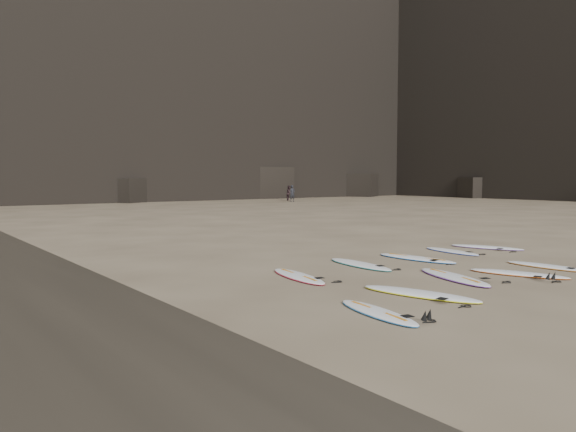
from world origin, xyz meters
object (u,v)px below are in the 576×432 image
Objects in this scene: surfboard_0 at (378,312)px; surfboard_6 at (360,264)px; surfboard_3 at (518,273)px; surfboard_4 at (548,266)px; person_a at (292,193)px; surfboard_8 at (452,251)px; surfboard_5 at (298,276)px; surfboard_7 at (416,258)px; surfboard_2 at (454,277)px; person_b at (289,193)px; surfboard_1 at (420,293)px; surfboard_9 at (487,247)px.

surfboard_0 is 0.86× the size of surfboard_6.
surfboard_3 is 1.72m from surfboard_4.
person_a is at bearing 64.73° from surfboard_0.
surfboard_3 is at bearing -113.35° from surfboard_8.
surfboard_5 is at bearing -125.37° from person_a.
surfboard_7 is (-1.72, 3.12, 0.01)m from surfboard_4.
surfboard_6 is at bearing -169.52° from surfboard_8.
person_b is (23.61, 38.69, 0.73)m from surfboard_2.
person_a reaches higher than surfboard_5.
surfboard_5 is 4.69m from surfboard_7.
surfboard_1 reaches higher than surfboard_6.
surfboard_7 reaches higher than surfboard_4.
surfboard_1 is 47.19m from person_b.
surfboard_3 reaches higher than surfboard_0.
person_a reaches higher than surfboard_3.
surfboard_1 is at bearing -173.07° from surfboard_9.
person_a is (18.80, 36.77, 0.79)m from surfboard_4.
person_a reaches higher than surfboard_6.
surfboard_6 is (-2.18, 3.46, 0.00)m from surfboard_3.
surfboard_7 reaches higher than surfboard_3.
surfboard_2 is at bearing -75.19° from surfboard_6.
person_b is (21.89, 39.35, 0.73)m from surfboard_3.
surfboard_2 is 4.96m from surfboard_8.
surfboard_2 is 1.84m from surfboard_3.
surfboard_1 is 44.43m from person_a.
surfboard_4 is at bearing -153.02° from person_b.
surfboard_9 is 1.49× the size of person_a.
person_a is at bearing -155.72° from person_b.
surfboard_9 is (5.72, 2.96, -0.00)m from surfboard_2.
surfboard_9 is at bearing 14.17° from surfboard_5.
surfboard_6 is at bearing 59.27° from surfboard_0.
person_b is at bearing 68.26° from surfboard_8.
surfboard_2 is 1.10× the size of surfboard_3.
surfboard_5 is 42.29m from person_a.
person_b is at bearing 52.54° from surfboard_7.
surfboard_0 is 45.97m from person_a.
surfboard_2 is 1.04× the size of surfboard_6.
surfboard_5 is 1.08× the size of surfboard_8.
surfboard_8 is at bearing 38.94° from surfboard_0.
person_b is at bearing 61.64° from surfboard_6.
surfboard_7 is 1.71× the size of person_b.
person_a reaches higher than surfboard_0.
surfboard_1 is 8.76m from surfboard_9.
surfboard_3 is at bearing -12.38° from surfboard_1.
surfboard_0 is 5.82m from surfboard_3.
surfboard_2 reaches higher than surfboard_3.
person_a reaches higher than surfboard_2.
surfboard_5 reaches higher than surfboard_0.
surfboard_9 is at bearing 10.86° from surfboard_1.
person_b is at bearing 60.20° from surfboard_4.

